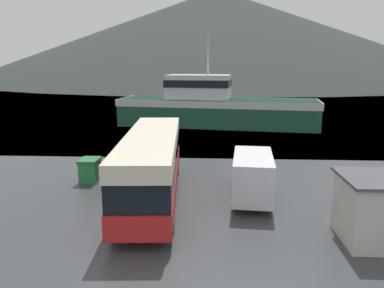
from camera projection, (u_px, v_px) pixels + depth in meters
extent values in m
plane|color=#475B6B|center=(206.00, 82.00, 145.02)|extent=(240.00, 240.00, 0.00)
cone|color=#2D332D|center=(217.00, 34.00, 181.25)|extent=(222.14, 222.14, 41.24)
cube|color=red|center=(152.00, 180.00, 19.49)|extent=(3.34, 12.11, 1.03)
cube|color=black|center=(152.00, 160.00, 19.26)|extent=(3.27, 11.87, 1.18)
cube|color=beige|center=(151.00, 141.00, 19.06)|extent=(3.34, 12.11, 0.74)
cube|color=black|center=(160.00, 140.00, 25.17)|extent=(2.25, 0.21, 1.59)
cylinder|color=black|center=(141.00, 168.00, 23.68)|extent=(0.36, 0.92, 0.90)
cylinder|color=black|center=(176.00, 168.00, 23.71)|extent=(0.36, 0.92, 0.90)
cylinder|color=black|center=(116.00, 223.00, 15.49)|extent=(0.36, 0.92, 0.90)
cylinder|color=black|center=(170.00, 223.00, 15.52)|extent=(0.36, 0.92, 0.90)
cube|color=silver|center=(253.00, 175.00, 18.96)|extent=(2.32, 4.57, 2.05)
cube|color=silver|center=(252.00, 167.00, 22.11)|extent=(2.09, 2.06, 1.13)
cube|color=black|center=(252.00, 156.00, 21.02)|extent=(1.64, 0.21, 0.72)
cylinder|color=black|center=(237.00, 177.00, 22.10)|extent=(0.28, 0.72, 0.70)
cylinder|color=black|center=(266.00, 178.00, 21.87)|extent=(0.28, 0.72, 0.70)
cylinder|color=black|center=(235.00, 200.00, 18.32)|extent=(0.28, 0.72, 0.70)
cylinder|color=black|center=(270.00, 202.00, 18.08)|extent=(0.28, 0.72, 0.70)
cube|color=#1E5138|center=(218.00, 112.00, 42.17)|extent=(22.40, 8.93, 3.02)
cube|color=silver|center=(218.00, 102.00, 41.93)|extent=(22.62, 9.02, 0.75)
cube|color=silver|center=(199.00, 87.00, 42.00)|extent=(7.49, 5.04, 2.65)
cube|color=black|center=(199.00, 83.00, 41.91)|extent=(7.65, 5.18, 0.80)
cylinder|color=#B2B2B7|center=(208.00, 51.00, 40.98)|extent=(0.20, 0.20, 5.04)
cube|color=#287F3D|center=(90.00, 171.00, 22.30)|extent=(1.01, 1.31, 1.24)
cube|color=#226C34|center=(89.00, 160.00, 22.16)|extent=(1.11, 1.44, 0.14)
cube|color=beige|center=(375.00, 211.00, 14.65)|extent=(2.50, 2.68, 2.53)
cube|color=#4C4C51|center=(379.00, 179.00, 14.37)|extent=(2.75, 2.95, 0.12)
cube|color=#19234C|center=(241.00, 114.00, 48.97)|extent=(3.56, 5.58, 0.95)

